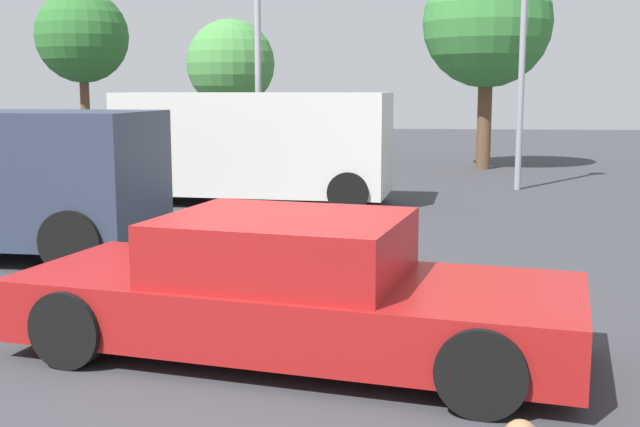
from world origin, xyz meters
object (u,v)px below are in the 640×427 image
van_white (254,144)px  light_post_mid (524,5)px  light_post_near (257,13)px  sedan_foreground (293,290)px

van_white → light_post_mid: light_post_mid is taller
light_post_near → light_post_mid: (5.76, 0.92, 0.21)m
sedan_foreground → van_white: bearing=114.1°
light_post_mid → sedan_foreground: bearing=-106.8°
sedan_foreground → light_post_mid: light_post_mid is taller
sedan_foreground → van_white: size_ratio=0.92×
sedan_foreground → light_post_near: 11.49m
van_white → light_post_near: size_ratio=0.97×
van_white → light_post_near: light_post_near is taller
light_post_near → light_post_mid: bearing=9.1°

